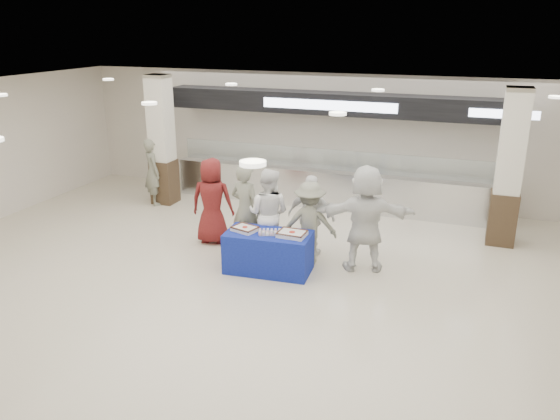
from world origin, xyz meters
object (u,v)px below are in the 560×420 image
at_px(soldier_b, 309,223).
at_px(soldier_bg, 153,172).
at_px(cupcake_tray, 270,232).
at_px(civilian_white, 365,218).
at_px(civilian_maroon, 212,201).
at_px(chef_tall, 268,213).
at_px(display_table, 268,252).
at_px(soldier_a, 246,209).
at_px(chef_short, 311,216).
at_px(sheet_cake_right, 292,234).
at_px(sheet_cake_left, 245,228).

relative_size(soldier_b, soldier_bg, 0.95).
relative_size(cupcake_tray, civilian_white, 0.21).
xyz_separation_m(civilian_maroon, chef_tall, (1.35, -0.30, -0.01)).
bearing_deg(chef_tall, cupcake_tray, 113.32).
xyz_separation_m(display_table, civilian_maroon, (-1.60, 0.94, 0.52)).
xyz_separation_m(chef_tall, soldier_b, (0.83, 0.00, -0.09)).
relative_size(soldier_a, soldier_b, 1.14).
bearing_deg(civilian_maroon, chef_short, 169.61).
height_order(civilian_white, soldier_bg, civilian_white).
xyz_separation_m(chef_short, civilian_white, (1.11, -0.28, 0.19)).
relative_size(civilian_maroon, chef_tall, 1.01).
bearing_deg(chef_short, chef_tall, 27.46).
relative_size(chef_short, soldier_bg, 0.97).
xyz_separation_m(sheet_cake_right, soldier_a, (-1.18, 0.64, 0.11)).
bearing_deg(soldier_bg, cupcake_tray, -172.42).
height_order(chef_tall, civilian_white, civilian_white).
relative_size(chef_short, soldier_b, 1.02).
bearing_deg(soldier_bg, chef_tall, -167.24).
bearing_deg(sheet_cake_left, display_table, 5.19).
bearing_deg(display_table, soldier_bg, 142.65).
height_order(display_table, soldier_a, soldier_a).
bearing_deg(soldier_b, civilian_maroon, -20.86).
bearing_deg(display_table, soldier_a, 134.29).
bearing_deg(soldier_bg, sheet_cake_left, -175.82).
bearing_deg(sheet_cake_right, soldier_a, 151.53).
relative_size(soldier_a, soldier_bg, 1.09).
bearing_deg(chef_short, cupcake_tray, 68.16).
distance_m(civilian_maroon, civilian_white, 3.23).
height_order(civilian_maroon, soldier_bg, civilian_maroon).
height_order(display_table, chef_tall, chef_tall).
relative_size(sheet_cake_right, civilian_maroon, 0.28).
bearing_deg(sheet_cake_right, chef_tall, 137.85).
bearing_deg(soldier_b, display_table, 34.79).
relative_size(sheet_cake_left, soldier_b, 0.32).
xyz_separation_m(cupcake_tray, civilian_maroon, (-1.64, 0.96, 0.12)).
xyz_separation_m(chef_short, soldier_bg, (-4.67, 1.74, 0.02)).
bearing_deg(civilian_maroon, sheet_cake_left, 128.45).
height_order(cupcake_tray, civilian_white, civilian_white).
height_order(sheet_cake_right, civilian_white, civilian_white).
bearing_deg(chef_tall, civilian_maroon, -12.46).
xyz_separation_m(sheet_cake_right, cupcake_tray, (-0.42, -0.03, -0.02)).
distance_m(sheet_cake_left, sheet_cake_right, 0.90).
height_order(civilian_maroon, civilian_white, civilian_white).
bearing_deg(soldier_bg, sheet_cake_right, -169.73).
distance_m(cupcake_tray, chef_short, 1.11).
bearing_deg(soldier_bg, civilian_white, -158.55).
height_order(sheet_cake_left, cupcake_tray, sheet_cake_left).
height_order(civilian_maroon, soldier_b, civilian_maroon).
bearing_deg(chef_tall, civilian_white, -178.28).
relative_size(display_table, chef_tall, 0.88).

